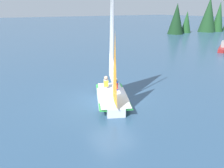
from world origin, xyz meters
TOP-DOWN VIEW (x-y plane):
  - ground_plane at (0.00, 0.00)m, footprint 260.00×260.00m
  - sailboat_main at (0.01, 0.02)m, footprint 3.11×4.13m
  - sailor_helm at (0.53, 0.47)m, footprint 0.40×0.42m
  - sailor_crew at (0.29, 1.13)m, footprint 0.40×0.42m
  - treeline_shore at (36.87, 21.44)m, footprint 19.25×4.26m

SIDE VIEW (x-z plane):
  - ground_plane at x=0.00m, z-range 0.00..0.00m
  - sailor_crew at x=0.29m, z-range 0.04..1.20m
  - sailor_helm at x=0.53m, z-range 0.05..1.21m
  - sailboat_main at x=0.01m, z-range -2.28..3.91m
  - treeline_shore at x=36.87m, z-range -0.44..6.72m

